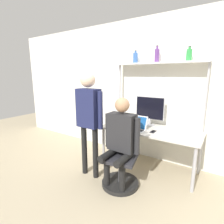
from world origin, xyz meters
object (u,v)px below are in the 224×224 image
laptop (138,126)px  bottle_blue (135,58)px  office_chair (121,166)px  person_seated (120,136)px  bottle_green (189,55)px  person_standing (89,112)px  monitor (150,110)px  cell_phone (153,132)px  bottle_purple (157,55)px

laptop → bottle_blue: 1.27m
office_chair → person_seated: (0.01, -0.05, 0.51)m
office_chair → person_seated: bearing=-78.8°
bottle_blue → bottle_green: bearing=0.0°
bottle_blue → bottle_green: size_ratio=1.02×
person_standing → bottle_green: 1.82m
office_chair → person_standing: bearing=-172.4°
bottle_blue → monitor: bearing=-6.8°
laptop → person_standing: person_standing is taller
laptop → person_standing: (-0.55, -0.64, 0.29)m
person_standing → bottle_green: bottle_green is taller
cell_phone → person_seated: 0.68m
cell_phone → bottle_purple: (-0.14, 0.39, 1.26)m
person_seated → office_chair: bearing=101.2°
bottle_green → office_chair: bearing=-124.1°
monitor → laptop: (-0.07, -0.36, -0.23)m
laptop → person_standing: bearing=-130.5°
monitor → bottle_purple: bottle_purple is taller
monitor → office_chair: 1.18m
monitor → bottle_green: bearing=4.0°
person_seated → person_standing: (-0.57, -0.03, 0.29)m
monitor → bottle_purple: size_ratio=1.91×
office_chair → bottle_blue: bottle_blue is taller
monitor → office_chair: size_ratio=0.58×
monitor → cell_phone: 0.50m
laptop → bottle_green: (0.66, 0.40, 1.17)m
bottle_purple → laptop: bearing=-109.1°
bottle_green → person_standing: bearing=-139.3°
monitor → bottle_purple: (0.07, 0.04, 0.96)m
bottle_blue → bottle_green: 0.93m
person_seated → bottle_purple: bottle_purple is taller
cell_phone → office_chair: 0.78m
office_chair → person_standing: 0.98m
office_chair → bottle_purple: bottle_purple is taller
cell_phone → bottle_purple: 1.32m
person_standing → person_seated: bearing=2.7°
monitor → person_seated: size_ratio=0.40×
laptop → bottle_green: bearing=31.0°
monitor → person_seated: bearing=-93.0°
bottle_blue → bottle_green: bottle_blue is taller
bottle_purple → bottle_green: 0.52m
monitor → person_seated: (-0.05, -0.97, -0.23)m
cell_phone → office_chair: bearing=-114.8°
laptop → office_chair: size_ratio=0.33×
office_chair → person_seated: size_ratio=0.69×
person_seated → person_standing: size_ratio=0.79×
laptop → cell_phone: laptop is taller
laptop → person_seated: person_seated is taller
cell_phone → person_standing: size_ratio=0.09×
bottle_blue → bottle_green: (0.93, 0.00, -0.00)m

